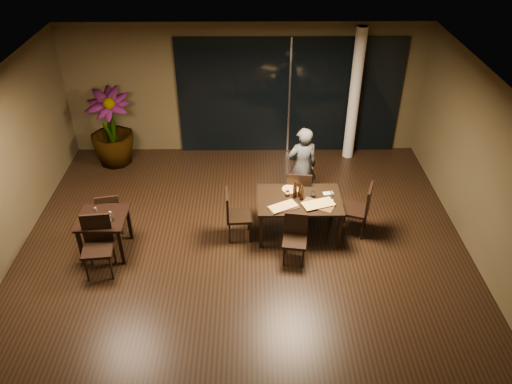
% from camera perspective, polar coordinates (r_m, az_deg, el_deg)
% --- Properties ---
extents(ground, '(8.00, 8.00, 0.00)m').
position_cam_1_polar(ground, '(8.75, -1.42, -7.87)').
color(ground, black).
rests_on(ground, ground).
extents(wall_back, '(8.00, 0.10, 3.00)m').
position_cam_1_polar(wall_back, '(11.42, -1.30, 11.68)').
color(wall_back, '#433A23').
rests_on(wall_back, ground).
extents(wall_right, '(0.10, 8.00, 3.00)m').
position_cam_1_polar(wall_right, '(8.74, 26.02, 0.43)').
color(wall_right, '#433A23').
rests_on(wall_right, ground).
extents(ceiling, '(8.00, 8.00, 0.04)m').
position_cam_1_polar(ceiling, '(7.10, -1.77, 10.58)').
color(ceiling, silver).
rests_on(ceiling, wall_back).
extents(window_panel, '(5.00, 0.06, 2.70)m').
position_cam_1_polar(window_panel, '(11.42, 3.82, 10.81)').
color(window_panel, black).
rests_on(window_panel, ground).
extents(column, '(0.24, 0.24, 3.00)m').
position_cam_1_polar(column, '(11.28, 11.19, 10.74)').
color(column, silver).
rests_on(column, ground).
extents(main_table, '(1.50, 1.00, 0.75)m').
position_cam_1_polar(main_table, '(8.99, 4.96, -1.18)').
color(main_table, black).
rests_on(main_table, ground).
extents(side_table, '(0.80, 0.80, 0.75)m').
position_cam_1_polar(side_table, '(8.95, -17.03, -3.38)').
color(side_table, black).
rests_on(side_table, ground).
extents(chair_main_far, '(0.51, 0.51, 0.99)m').
position_cam_1_polar(chair_main_far, '(9.52, 4.92, 0.13)').
color(chair_main_far, black).
rests_on(chair_main_far, ground).
extents(chair_main_near, '(0.46, 0.46, 0.87)m').
position_cam_1_polar(chair_main_near, '(8.54, 4.50, -4.96)').
color(chair_main_near, black).
rests_on(chair_main_near, ground).
extents(chair_main_left, '(0.48, 0.48, 0.97)m').
position_cam_1_polar(chair_main_left, '(8.94, -2.51, -2.39)').
color(chair_main_left, black).
rests_on(chair_main_left, ground).
extents(chair_main_right, '(0.60, 0.60, 1.02)m').
position_cam_1_polar(chair_main_right, '(9.22, 11.88, -1.66)').
color(chair_main_right, black).
rests_on(chair_main_right, ground).
extents(chair_side_far, '(0.48, 0.48, 0.88)m').
position_cam_1_polar(chair_side_far, '(9.44, -16.40, -2.11)').
color(chair_side_far, black).
rests_on(chair_side_far, ground).
extents(chair_side_near, '(0.53, 0.53, 1.04)m').
position_cam_1_polar(chair_side_near, '(8.64, -17.64, -5.42)').
color(chair_side_near, black).
rests_on(chair_side_near, ground).
extents(diner, '(0.63, 0.49, 1.66)m').
position_cam_1_polar(diner, '(9.74, 5.28, 2.91)').
color(diner, '#313437').
rests_on(diner, ground).
extents(potted_plant, '(0.98, 0.98, 1.73)m').
position_cam_1_polar(potted_plant, '(11.52, -16.26, 7.02)').
color(potted_plant, '#1F4B19').
rests_on(potted_plant, ground).
extents(pizza_board_left, '(0.58, 0.44, 0.01)m').
position_cam_1_polar(pizza_board_left, '(8.71, 3.12, -1.77)').
color(pizza_board_left, '#422815').
rests_on(pizza_board_left, main_table).
extents(pizza_board_right, '(0.62, 0.50, 0.01)m').
position_cam_1_polar(pizza_board_right, '(8.82, 7.12, -1.48)').
color(pizza_board_right, '#492F17').
rests_on(pizza_board_right, main_table).
extents(oblong_pizza_left, '(0.52, 0.41, 0.02)m').
position_cam_1_polar(oblong_pizza_left, '(8.70, 3.12, -1.68)').
color(oblong_pizza_left, maroon).
rests_on(oblong_pizza_left, pizza_board_left).
extents(oblong_pizza_right, '(0.59, 0.41, 0.02)m').
position_cam_1_polar(oblong_pizza_right, '(8.81, 7.13, -1.39)').
color(oblong_pizza_right, maroon).
rests_on(oblong_pizza_right, pizza_board_right).
extents(round_pizza, '(0.30, 0.30, 0.01)m').
position_cam_1_polar(round_pizza, '(9.18, 3.95, 0.30)').
color(round_pizza, red).
rests_on(round_pizza, main_table).
extents(bottle_a, '(0.07, 0.07, 0.33)m').
position_cam_1_polar(bottle_a, '(8.89, 4.48, 0.27)').
color(bottle_a, black).
rests_on(bottle_a, main_table).
extents(bottle_b, '(0.07, 0.07, 0.31)m').
position_cam_1_polar(bottle_b, '(8.85, 5.26, -0.04)').
color(bottle_b, black).
rests_on(bottle_b, main_table).
extents(bottle_c, '(0.06, 0.06, 0.29)m').
position_cam_1_polar(bottle_c, '(8.94, 5.03, 0.27)').
color(bottle_c, black).
rests_on(bottle_c, main_table).
extents(tumbler_left, '(0.08, 0.08, 0.09)m').
position_cam_1_polar(tumbler_left, '(8.99, 3.62, -0.18)').
color(tumbler_left, white).
rests_on(tumbler_left, main_table).
extents(tumbler_right, '(0.08, 0.08, 0.10)m').
position_cam_1_polar(tumbler_right, '(9.01, 6.57, -0.25)').
color(tumbler_right, white).
rests_on(tumbler_right, main_table).
extents(napkin_near, '(0.18, 0.10, 0.01)m').
position_cam_1_polar(napkin_near, '(8.94, 8.24, -1.04)').
color(napkin_near, white).
rests_on(napkin_near, main_table).
extents(napkin_far, '(0.20, 0.14, 0.01)m').
position_cam_1_polar(napkin_far, '(9.14, 8.24, -0.15)').
color(napkin_far, white).
rests_on(napkin_far, main_table).
extents(wine_glass_a, '(0.07, 0.07, 0.17)m').
position_cam_1_polar(wine_glass_a, '(8.89, -17.88, -2.14)').
color(wine_glass_a, white).
rests_on(wine_glass_a, side_table).
extents(wine_glass_b, '(0.08, 0.08, 0.18)m').
position_cam_1_polar(wine_glass_b, '(8.71, -16.29, -2.63)').
color(wine_glass_b, white).
rests_on(wine_glass_b, side_table).
extents(side_napkin, '(0.18, 0.12, 0.01)m').
position_cam_1_polar(side_napkin, '(8.73, -16.87, -3.30)').
color(side_napkin, silver).
rests_on(side_napkin, side_table).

